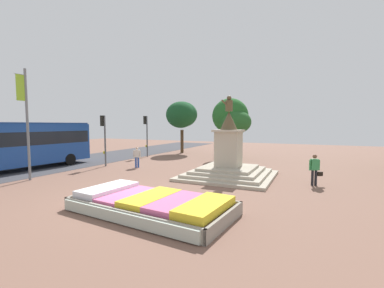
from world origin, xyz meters
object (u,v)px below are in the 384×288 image
object	(u,v)px
pedestrian_crossing_plaza	(137,156)
traffic_light_mid_block	(104,132)
traffic_light_far_corner	(146,129)
banner_pole	(27,121)
city_bus	(13,143)
pedestrian_with_handbag	(315,168)
flower_planter	(151,204)
statue_monument	(228,162)

from	to	relation	value
pedestrian_crossing_plaza	traffic_light_mid_block	bearing A→B (deg)	-169.96
traffic_light_far_corner	pedestrian_crossing_plaza	xyz separation A→B (m)	(3.19, -5.72, -1.87)
traffic_light_far_corner	banner_pole	xyz separation A→B (m)	(0.24, -11.84, 0.61)
banner_pole	city_bus	xyz separation A→B (m)	(-3.93, 1.46, -1.44)
city_bus	traffic_light_far_corner	bearing A→B (deg)	70.42
banner_pole	pedestrian_with_handbag	size ratio (longest dim) A/B	3.84
flower_planter	statue_monument	size ratio (longest dim) A/B	1.18
traffic_light_far_corner	pedestrian_crossing_plaza	size ratio (longest dim) A/B	2.61
flower_planter	banner_pole	size ratio (longest dim) A/B	0.99
flower_planter	statue_monument	world-z (taller)	statue_monument
banner_pole	pedestrian_with_handbag	xyz separation A→B (m)	(14.81, 5.48, -2.44)
flower_planter	statue_monument	xyz separation A→B (m)	(0.69, 7.29, 0.60)
city_bus	pedestrian_with_handbag	world-z (taller)	city_bus
pedestrian_crossing_plaza	statue_monument	bearing A→B (deg)	-3.26
flower_planter	city_bus	size ratio (longest dim) A/B	0.58
statue_monument	pedestrian_crossing_plaza	xyz separation A→B (m)	(-7.13, 0.41, -0.01)
city_bus	banner_pole	bearing A→B (deg)	-20.41
traffic_light_mid_block	flower_planter	bearing A→B (deg)	-38.34
pedestrian_with_handbag	statue_monument	bearing A→B (deg)	177.10
flower_planter	banner_pole	distance (m)	10.00
statue_monument	pedestrian_with_handbag	size ratio (longest dim) A/B	3.20
statue_monument	banner_pole	xyz separation A→B (m)	(-10.08, -5.72, 2.47)
traffic_light_mid_block	banner_pole	bearing A→B (deg)	-92.55
statue_monument	city_bus	size ratio (longest dim) A/B	0.49
flower_planter	traffic_light_far_corner	bearing A→B (deg)	125.63
pedestrian_crossing_plaza	flower_planter	bearing A→B (deg)	-50.12
flower_planter	traffic_light_far_corner	distance (m)	16.69
traffic_light_far_corner	pedestrian_with_handbag	bearing A→B (deg)	-22.93
flower_planter	traffic_light_mid_block	bearing A→B (deg)	141.66
pedestrian_with_handbag	pedestrian_crossing_plaza	world-z (taller)	pedestrian_with_handbag
flower_planter	pedestrian_with_handbag	size ratio (longest dim) A/B	3.79
city_bus	statue_monument	bearing A→B (deg)	16.89
traffic_light_mid_block	pedestrian_crossing_plaza	size ratio (longest dim) A/B	2.52
traffic_light_mid_block	pedestrian_with_handbag	distance (m)	14.66
flower_planter	pedestrian_with_handbag	bearing A→B (deg)	52.42
banner_pole	city_bus	size ratio (longest dim) A/B	0.58
traffic_light_mid_block	statue_monument	bearing A→B (deg)	0.41
pedestrian_with_handbag	pedestrian_crossing_plaza	xyz separation A→B (m)	(-11.86, 0.65, -0.04)
flower_planter	city_bus	distance (m)	13.75
flower_planter	statue_monument	bearing A→B (deg)	84.57
flower_planter	traffic_light_mid_block	distance (m)	11.88
pedestrian_with_handbag	city_bus	bearing A→B (deg)	-167.91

